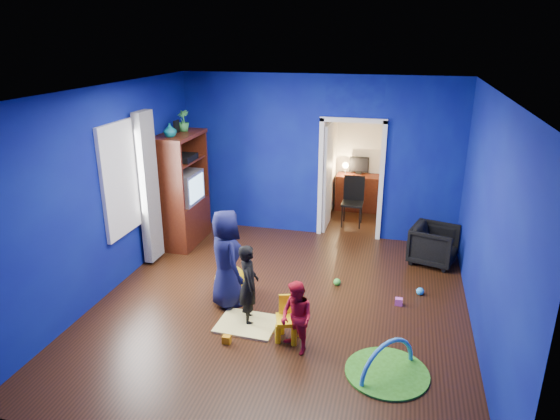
% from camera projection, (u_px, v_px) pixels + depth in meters
% --- Properties ---
extents(floor, '(5.00, 5.50, 0.01)m').
position_uv_depth(floor, '(281.00, 305.00, 6.88)').
color(floor, black).
rests_on(floor, ground).
extents(ceiling, '(5.00, 5.50, 0.01)m').
position_uv_depth(ceiling, '(281.00, 91.00, 5.91)').
color(ceiling, white).
rests_on(ceiling, wall_back).
extents(wall_back, '(5.00, 0.02, 2.90)m').
position_uv_depth(wall_back, '(318.00, 157.00, 8.91)').
color(wall_back, '#090D6D').
rests_on(wall_back, floor).
extents(wall_front, '(5.00, 0.02, 2.90)m').
position_uv_depth(wall_front, '(196.00, 318.00, 3.88)').
color(wall_front, '#090D6D').
rests_on(wall_front, floor).
extents(wall_left, '(0.02, 5.50, 2.90)m').
position_uv_depth(wall_left, '(108.00, 192.00, 6.97)').
color(wall_left, '#090D6D').
rests_on(wall_left, floor).
extents(wall_right, '(0.02, 5.50, 2.90)m').
position_uv_depth(wall_right, '(488.00, 223.00, 5.82)').
color(wall_right, '#090D6D').
rests_on(wall_right, floor).
extents(alcove, '(1.00, 1.75, 2.50)m').
position_uv_depth(alcove, '(356.00, 159.00, 9.64)').
color(alcove, silver).
rests_on(alcove, floor).
extents(armchair, '(0.86, 0.84, 0.63)m').
position_uv_depth(armchair, '(434.00, 245.00, 8.06)').
color(armchair, black).
rests_on(armchair, floor).
extents(child_black, '(0.39, 0.46, 1.07)m').
position_uv_depth(child_black, '(249.00, 284.00, 6.33)').
color(child_black, black).
rests_on(child_black, floor).
extents(child_navy, '(0.76, 0.79, 1.37)m').
position_uv_depth(child_navy, '(226.00, 259.00, 6.70)').
color(child_navy, '#10193C').
rests_on(child_navy, floor).
extents(toddler_red, '(0.55, 0.54, 0.89)m').
position_uv_depth(toddler_red, '(297.00, 318.00, 5.76)').
color(toddler_red, red).
rests_on(toddler_red, floor).
extents(vase, '(0.27, 0.27, 0.22)m').
position_uv_depth(vase, '(170.00, 130.00, 8.03)').
color(vase, '#0C5365').
rests_on(vase, tv_armoire).
extents(potted_plant, '(0.21, 0.21, 0.35)m').
position_uv_depth(potted_plant, '(183.00, 121.00, 8.48)').
color(potted_plant, green).
rests_on(potted_plant, tv_armoire).
extents(tv_armoire, '(0.58, 1.14, 1.96)m').
position_uv_depth(tv_armoire, '(182.00, 189.00, 8.66)').
color(tv_armoire, '#43150B').
rests_on(tv_armoire, floor).
extents(crt_tv, '(0.46, 0.70, 0.54)m').
position_uv_depth(crt_tv, '(184.00, 187.00, 8.64)').
color(crt_tv, silver).
rests_on(crt_tv, tv_armoire).
extents(yellow_blanket, '(0.77, 0.63, 0.03)m').
position_uv_depth(yellow_blanket, '(247.00, 324.00, 6.41)').
color(yellow_blanket, '#F2E07A').
rests_on(yellow_blanket, floor).
extents(hopper_ball, '(0.45, 0.45, 0.45)m').
position_uv_depth(hopper_ball, '(230.00, 280.00, 7.09)').
color(hopper_ball, yellow).
rests_on(hopper_ball, floor).
extents(kid_chair, '(0.35, 0.35, 0.50)m').
position_uv_depth(kid_chair, '(288.00, 321.00, 6.04)').
color(kid_chair, yellow).
rests_on(kid_chair, floor).
extents(play_mat, '(0.92, 0.92, 0.02)m').
position_uv_depth(play_mat, '(387.00, 372.00, 5.50)').
color(play_mat, '#429A22').
rests_on(play_mat, floor).
extents(toy_arch, '(0.58, 0.66, 0.82)m').
position_uv_depth(toy_arch, '(387.00, 372.00, 5.50)').
color(toy_arch, '#3F8CD8').
rests_on(toy_arch, floor).
extents(window_left, '(0.03, 0.95, 1.55)m').
position_uv_depth(window_left, '(121.00, 178.00, 7.25)').
color(window_left, white).
rests_on(window_left, wall_left).
extents(curtain, '(0.14, 0.42, 2.40)m').
position_uv_depth(curtain, '(149.00, 188.00, 7.83)').
color(curtain, slate).
rests_on(curtain, floor).
extents(doorway, '(1.16, 0.10, 2.10)m').
position_uv_depth(doorway, '(351.00, 181.00, 8.91)').
color(doorway, white).
rests_on(doorway, floor).
extents(study_desk, '(0.88, 0.44, 0.75)m').
position_uv_depth(study_desk, '(357.00, 192.00, 10.51)').
color(study_desk, '#3D140A').
rests_on(study_desk, floor).
extents(desk_monitor, '(0.40, 0.05, 0.32)m').
position_uv_depth(desk_monitor, '(359.00, 164.00, 10.43)').
color(desk_monitor, black).
rests_on(desk_monitor, study_desk).
extents(desk_lamp, '(0.14, 0.14, 0.14)m').
position_uv_depth(desk_lamp, '(345.00, 165.00, 10.44)').
color(desk_lamp, '#FFD88C').
rests_on(desk_lamp, study_desk).
extents(folding_chair, '(0.40, 0.40, 0.92)m').
position_uv_depth(folding_chair, '(352.00, 203.00, 9.61)').
color(folding_chair, black).
rests_on(folding_chair, floor).
extents(book_shelf, '(0.88, 0.24, 0.04)m').
position_uv_depth(book_shelf, '(362.00, 113.00, 10.06)').
color(book_shelf, white).
rests_on(book_shelf, study_desk).
extents(toy_0, '(0.11, 0.11, 0.11)m').
position_uv_depth(toy_0, '(420.00, 291.00, 7.15)').
color(toy_0, '#289AE3').
rests_on(toy_0, floor).
extents(toy_1, '(0.10, 0.08, 0.10)m').
position_uv_depth(toy_1, '(227.00, 339.00, 6.03)').
color(toy_1, orange).
rests_on(toy_1, floor).
extents(toy_2, '(0.11, 0.11, 0.11)m').
position_uv_depth(toy_2, '(337.00, 282.00, 7.41)').
color(toy_2, green).
rests_on(toy_2, floor).
extents(toy_3, '(0.10, 0.08, 0.10)m').
position_uv_depth(toy_3, '(399.00, 302.00, 6.87)').
color(toy_3, '#D650B3').
rests_on(toy_3, floor).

